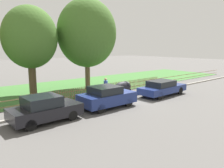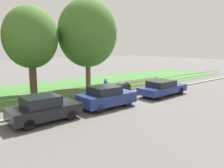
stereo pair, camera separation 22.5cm
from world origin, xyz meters
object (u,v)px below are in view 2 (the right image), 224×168
parked_car_navy_estate (163,88)px  covered_motorcycle (123,87)px  parked_car_silver_hatchback (44,109)px  pedestrian_near_fence (106,87)px  parked_car_black_saloon (106,97)px  tree_behind_motorcycle (31,38)px  tree_mid_park (87,33)px

parked_car_navy_estate → covered_motorcycle: parked_car_navy_estate is taller
parked_car_silver_hatchback → pedestrian_near_fence: 6.42m
parked_car_navy_estate → pedestrian_near_fence: 4.72m
parked_car_black_saloon → pedestrian_near_fence: 2.80m
parked_car_silver_hatchback → parked_car_navy_estate: bearing=-1.8°
parked_car_silver_hatchback → tree_behind_motorcycle: (1.97, 7.02, 4.00)m
parked_car_silver_hatchback → tree_behind_motorcycle: tree_behind_motorcycle is taller
parked_car_navy_estate → tree_behind_motorcycle: tree_behind_motorcycle is taller
parked_car_black_saloon → parked_car_navy_estate: size_ratio=0.82×
parked_car_black_saloon → pedestrian_near_fence: pedestrian_near_fence is taller
pedestrian_near_fence → parked_car_black_saloon: bearing=-40.8°
covered_motorcycle → parked_car_black_saloon: bearing=-144.1°
pedestrian_near_fence → covered_motorcycle: bearing=80.0°
parked_car_black_saloon → parked_car_navy_estate: (5.72, -0.18, -0.06)m
parked_car_silver_hatchback → tree_behind_motorcycle: bearing=73.1°
parked_car_black_saloon → tree_mid_park: (2.65, 6.24, 4.49)m
parked_car_silver_hatchback → parked_car_black_saloon: parked_car_black_saloon is taller
parked_car_black_saloon → tree_mid_park: size_ratio=0.45×
parked_car_silver_hatchback → tree_mid_park: size_ratio=0.45×
parked_car_silver_hatchback → parked_car_black_saloon: 4.32m
parked_car_silver_hatchback → parked_car_navy_estate: 10.05m
parked_car_silver_hatchback → covered_motorcycle: size_ratio=2.08×
parked_car_silver_hatchback → pedestrian_near_fence: pedestrian_near_fence is taller
parked_car_navy_estate → tree_behind_motorcycle: size_ratio=0.63×
parked_car_silver_hatchback → tree_mid_park: (6.97, 6.31, 4.51)m
parked_car_navy_estate → pedestrian_near_fence: size_ratio=2.93×
parked_car_black_saloon → tree_mid_park: bearing=67.7°
parked_car_black_saloon → pedestrian_near_fence: bearing=53.8°
parked_car_black_saloon → tree_behind_motorcycle: (-2.35, 6.96, 3.98)m
covered_motorcycle → tree_mid_park: bearing=104.1°
tree_behind_motorcycle → tree_mid_park: 5.08m
parked_car_black_saloon → tree_mid_park: tree_mid_park is taller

